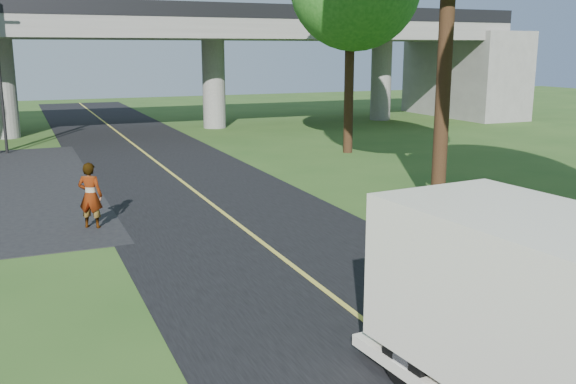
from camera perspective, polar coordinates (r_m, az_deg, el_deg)
road at (r=18.32m, az=-4.73°, el=-2.70°), size 7.00×90.00×0.02m
lane_line at (r=18.32m, az=-4.74°, el=-2.64°), size 0.12×90.00×0.01m
overpass at (r=39.19m, az=-15.30°, el=11.76°), size 54.00×10.00×7.30m
traffic_signal at (r=32.84m, az=-24.17°, el=8.66°), size 0.18×0.22×5.20m
pedestrian at (r=18.31m, az=-17.16°, el=-0.30°), size 0.80×0.72×1.84m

